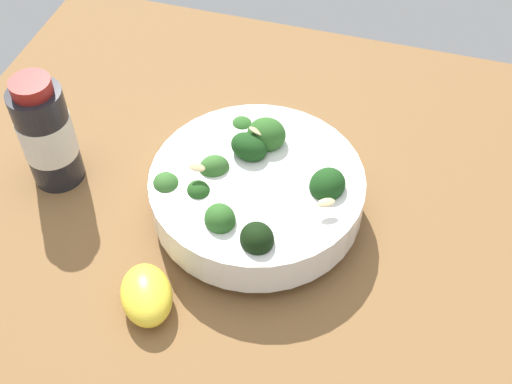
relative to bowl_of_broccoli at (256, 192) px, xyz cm
name	(u,v)px	position (x,y,z in cm)	size (l,w,h in cm)	color
ground_plane	(218,217)	(0.39, 4.67, -6.27)	(70.06, 70.06, 4.71)	brown
bowl_of_broccoli	(256,192)	(0.00, 0.00, 0.00)	(22.67, 22.67, 9.28)	white
lemon_wedge	(146,295)	(-13.90, 6.96, -2.10)	(7.10, 5.01, 3.63)	yellow
bottle_tall	(47,134)	(-0.66, 23.55, 2.71)	(5.91, 5.91, 14.04)	black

